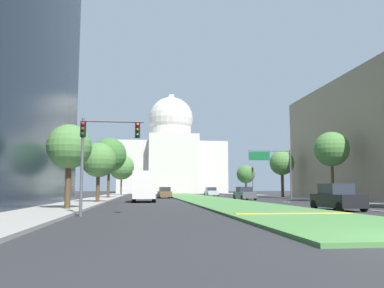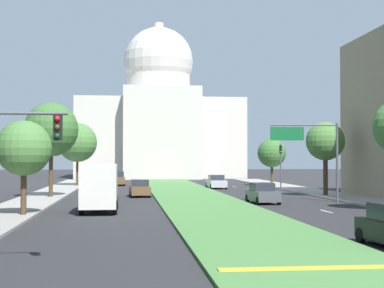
# 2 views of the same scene
# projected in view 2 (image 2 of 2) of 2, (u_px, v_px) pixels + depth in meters

# --- Properties ---
(ground_plane) EXTENTS (260.00, 260.00, 0.00)m
(ground_plane) POSITION_uv_depth(u_px,v_px,m) (186.00, 193.00, 61.21)
(ground_plane) COLOR #2B2B2D
(grass_median) EXTENTS (6.95, 95.79, 0.14)m
(grass_median) POSITION_uv_depth(u_px,v_px,m) (191.00, 196.00, 55.92)
(grass_median) COLOR #4C8442
(grass_median) RESTS_ON ground_plane
(median_curb_nose) EXTENTS (6.26, 0.50, 0.04)m
(median_curb_nose) POSITION_uv_depth(u_px,v_px,m) (317.00, 268.00, 18.85)
(median_curb_nose) COLOR gold
(median_curb_nose) RESTS_ON grass_median
(lane_dashes_right) EXTENTS (0.16, 65.62, 0.01)m
(lane_dashes_right) POSITION_uv_depth(u_px,v_px,m) (277.00, 198.00, 54.12)
(lane_dashes_right) COLOR silver
(lane_dashes_right) RESTS_ON ground_plane
(sidewalk_left) EXTENTS (4.00, 95.79, 0.15)m
(sidewalk_left) POSITION_uv_depth(u_px,v_px,m) (34.00, 201.00, 49.18)
(sidewalk_left) COLOR #9E9991
(sidewalk_left) RESTS_ON ground_plane
(sidewalk_right) EXTENTS (4.00, 95.79, 0.15)m
(sidewalk_right) POSITION_uv_depth(u_px,v_px,m) (353.00, 199.00, 52.08)
(sidewalk_right) COLOR #9E9991
(sidewalk_right) RESTS_ON ground_plane
(capitol_building) EXTENTS (30.18, 24.67, 29.42)m
(capitol_building) POSITION_uv_depth(u_px,v_px,m) (159.00, 122.00, 113.55)
(capitol_building) COLOR beige
(capitol_building) RESTS_ON ground_plane
(traffic_light_far_right) EXTENTS (0.28, 0.35, 5.20)m
(traffic_light_far_right) POSITION_uv_depth(u_px,v_px,m) (281.00, 161.00, 66.68)
(traffic_light_far_right) COLOR #515456
(traffic_light_far_right) RESTS_ON ground_plane
(overhead_guide_sign) EXTENTS (5.72, 0.20, 6.50)m
(overhead_guide_sign) POSITION_uv_depth(u_px,v_px,m) (312.00, 145.00, 49.11)
(overhead_guide_sign) COLOR #515456
(overhead_guide_sign) RESTS_ON ground_plane
(street_tree_left_mid) EXTENTS (3.41, 3.41, 5.93)m
(street_tree_left_mid) POSITION_uv_depth(u_px,v_px,m) (24.00, 148.00, 36.82)
(street_tree_left_mid) COLOR #4C3823
(street_tree_left_mid) RESTS_ON ground_plane
(street_tree_left_far) EXTENTS (4.88, 4.88, 8.63)m
(street_tree_left_far) POSITION_uv_depth(u_px,v_px,m) (51.00, 130.00, 54.13)
(street_tree_left_far) COLOR #4C3823
(street_tree_left_far) RESTS_ON ground_plane
(street_tree_right_far) EXTENTS (3.66, 3.66, 7.04)m
(street_tree_right_far) POSITION_uv_depth(u_px,v_px,m) (325.00, 142.00, 56.53)
(street_tree_right_far) COLOR #4C3823
(street_tree_right_far) RESTS_ON ground_plane
(street_tree_left_distant) EXTENTS (4.98, 4.98, 8.09)m
(street_tree_left_distant) POSITION_uv_depth(u_px,v_px,m) (77.00, 143.00, 76.47)
(street_tree_left_distant) COLOR #4C3823
(street_tree_left_distant) RESTS_ON ground_plane
(street_tree_right_distant) EXTENTS (3.70, 3.70, 6.11)m
(street_tree_right_distant) POSITION_uv_depth(u_px,v_px,m) (272.00, 153.00, 77.80)
(street_tree_right_distant) COLOR #4C3823
(street_tree_right_distant) RESTS_ON ground_plane
(sedan_midblock) EXTENTS (2.08, 4.23, 1.63)m
(sedan_midblock) POSITION_uv_depth(u_px,v_px,m) (263.00, 194.00, 47.80)
(sedan_midblock) COLOR #4C5156
(sedan_midblock) RESTS_ON ground_plane
(sedan_distant) EXTENTS (1.99, 4.25, 1.63)m
(sedan_distant) POSITION_uv_depth(u_px,v_px,m) (140.00, 188.00, 56.10)
(sedan_distant) COLOR brown
(sedan_distant) RESTS_ON ground_plane
(sedan_far_horizon) EXTENTS (2.00, 4.44, 1.63)m
(sedan_far_horizon) POSITION_uv_depth(u_px,v_px,m) (216.00, 182.00, 71.07)
(sedan_far_horizon) COLOR #BCBCC1
(sedan_far_horizon) RESTS_ON ground_plane
(sedan_very_far) EXTENTS (2.21, 4.71, 1.86)m
(sedan_very_far) POSITION_uv_depth(u_px,v_px,m) (117.00, 179.00, 79.23)
(sedan_very_far) COLOR brown
(sedan_very_far) RESTS_ON ground_plane
(box_truck_delivery) EXTENTS (2.40, 6.40, 3.20)m
(box_truck_delivery) POSITION_uv_depth(u_px,v_px,m) (100.00, 187.00, 40.12)
(box_truck_delivery) COLOR brown
(box_truck_delivery) RESTS_ON ground_plane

